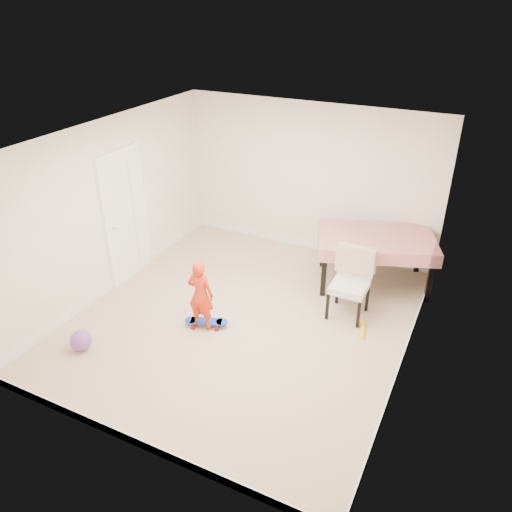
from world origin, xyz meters
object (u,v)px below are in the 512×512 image
at_px(dining_chair, 349,285).
at_px(balloon, 81,340).
at_px(skateboard, 206,323).
at_px(child, 201,297).
at_px(dining_table, 374,260).

bearing_deg(dining_chair, balloon, -141.35).
relative_size(dining_chair, skateboard, 1.68).
distance_m(skateboard, child, 0.47).
distance_m(child, balloon, 1.65).
distance_m(dining_chair, skateboard, 2.09).
distance_m(dining_chair, balloon, 3.71).
relative_size(skateboard, balloon, 2.17).
relative_size(dining_chair, child, 1.00).
height_order(dining_table, skateboard, dining_table).
bearing_deg(child, balloon, 37.93).
height_order(skateboard, balloon, balloon).
relative_size(dining_chair, balloon, 3.64).
bearing_deg(dining_table, skateboard, -149.07).
height_order(skateboard, child, child).
bearing_deg(dining_table, child, -148.78).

